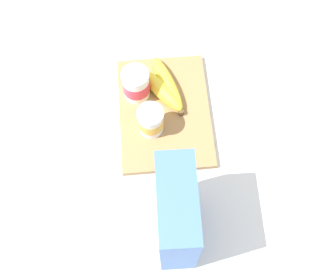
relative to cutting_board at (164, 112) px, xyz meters
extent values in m
plane|color=silver|center=(0.00, 0.00, -0.01)|extent=(2.40, 2.40, 0.00)
cube|color=#A37A4C|center=(0.00, 0.00, 0.00)|extent=(0.33, 0.23, 0.02)
cube|color=#4770B7|center=(-0.30, 0.00, 0.12)|extent=(0.18, 0.08, 0.26)
cylinder|color=white|center=(-0.05, 0.04, 0.05)|extent=(0.06, 0.06, 0.08)
cylinder|color=gold|center=(-0.05, 0.04, 0.05)|extent=(0.06, 0.06, 0.03)
cylinder|color=silver|center=(-0.05, 0.04, 0.09)|extent=(0.07, 0.07, 0.00)
cylinder|color=white|center=(0.06, 0.07, 0.05)|extent=(0.07, 0.07, 0.09)
cylinder|color=#DB384C|center=(0.06, 0.07, 0.05)|extent=(0.07, 0.07, 0.04)
cylinder|color=silver|center=(0.06, 0.07, 0.10)|extent=(0.07, 0.07, 0.00)
ellipsoid|color=yellow|center=(0.07, -0.01, 0.03)|extent=(0.18, 0.09, 0.03)
ellipsoid|color=yellow|center=(0.05, 0.01, 0.03)|extent=(0.15, 0.12, 0.04)
cylinder|color=brown|center=(-0.01, -0.04, 0.02)|extent=(0.01, 0.01, 0.02)
camera|label=1|loc=(-0.52, 0.04, 0.98)|focal=45.71mm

